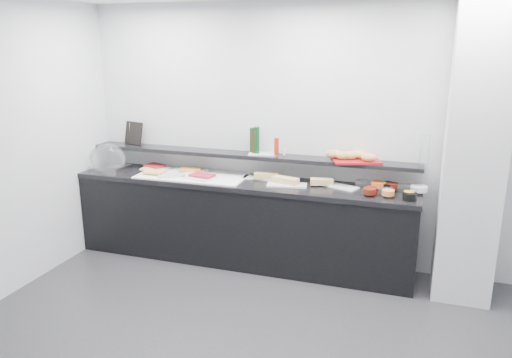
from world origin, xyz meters
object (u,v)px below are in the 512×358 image
(framed_print, at_px, (134,133))
(condiment_tray, at_px, (263,154))
(carafe, at_px, (425,150))
(cloche_base, at_px, (109,167))
(sandwich_plate_mid, at_px, (287,185))
(bread_tray, at_px, (356,160))

(framed_print, height_order, condiment_tray, framed_print)
(carafe, bearing_deg, framed_print, 179.24)
(cloche_base, relative_size, sandwich_plate_mid, 1.10)
(cloche_base, bearing_deg, carafe, 10.59)
(condiment_tray, distance_m, bread_tray, 0.98)
(cloche_base, relative_size, framed_print, 1.68)
(framed_print, distance_m, bread_tray, 2.56)
(bread_tray, xyz_separation_m, carafe, (0.63, 0.02, 0.14))
(sandwich_plate_mid, relative_size, bread_tray, 0.87)
(framed_print, relative_size, bread_tray, 0.57)
(sandwich_plate_mid, height_order, framed_print, framed_print)
(cloche_base, relative_size, carafe, 1.45)
(condiment_tray, bearing_deg, cloche_base, 174.76)
(sandwich_plate_mid, distance_m, carafe, 1.36)
(cloche_base, distance_m, bread_tray, 2.78)
(condiment_tray, distance_m, carafe, 1.62)
(cloche_base, height_order, sandwich_plate_mid, cloche_base)
(carafe, bearing_deg, condiment_tray, -179.83)
(sandwich_plate_mid, bearing_deg, carafe, -0.04)
(cloche_base, distance_m, carafe, 3.42)
(framed_print, height_order, bread_tray, framed_print)
(carafe, bearing_deg, sandwich_plate_mid, -169.17)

